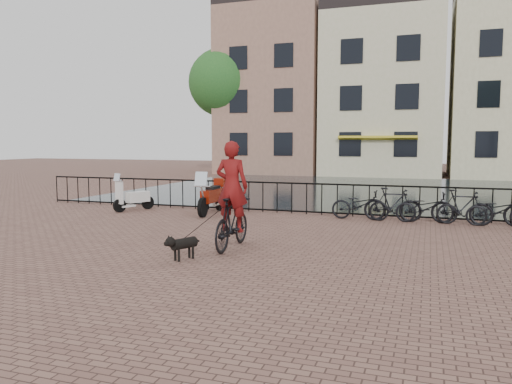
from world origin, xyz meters
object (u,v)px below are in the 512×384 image
(scooter, at_px, (134,191))
(dog, at_px, (184,247))
(cyclist, at_px, (232,201))
(motorcycle, at_px, (212,192))

(scooter, bearing_deg, dog, -26.27)
(cyclist, xyz_separation_m, dog, (-0.52, -1.28, -0.79))
(cyclist, distance_m, motorcycle, 5.43)
(cyclist, relative_size, dog, 3.39)
(dog, bearing_deg, cyclist, 92.95)
(cyclist, height_order, scooter, cyclist)
(cyclist, bearing_deg, motorcycle, -62.00)
(motorcycle, distance_m, scooter, 2.84)
(dog, bearing_deg, motorcycle, 134.20)
(motorcycle, height_order, scooter, motorcycle)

